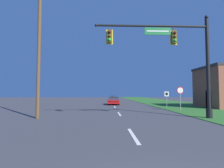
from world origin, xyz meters
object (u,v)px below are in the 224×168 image
signal_mast (181,56)px  car_ahead (114,101)px  utility_pole_near (39,43)px  route_sign_post (167,96)px  stop_sign (180,93)px  far_car (113,98)px

signal_mast → car_ahead: (-4.27, 16.24, -4.05)m
car_ahead → utility_pole_near: 17.71m
car_ahead → route_sign_post: route_sign_post is taller
route_sign_post → utility_pole_near: 15.84m
stop_sign → route_sign_post: 3.29m
signal_mast → route_sign_post: size_ratio=4.26×
car_ahead → utility_pole_near: utility_pole_near is taller
stop_sign → route_sign_post: (-0.34, 3.25, -0.34)m
car_ahead → far_car: same height
signal_mast → far_car: 33.88m
car_ahead → far_car: size_ratio=1.05×
signal_mast → car_ahead: size_ratio=1.93×
far_car → signal_mast: bearing=-83.9°
far_car → stop_sign: stop_sign is taller
stop_sign → far_car: bearing=102.3°
stop_sign → route_sign_post: stop_sign is taller
route_sign_post → utility_pole_near: size_ratio=0.19×
signal_mast → utility_pole_near: bearing=177.5°
far_car → route_sign_post: (5.67, -24.37, 0.92)m
car_ahead → stop_sign: size_ratio=1.79×
signal_mast → far_car: signal_mast is taller
utility_pole_near → route_sign_post: bearing=34.2°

